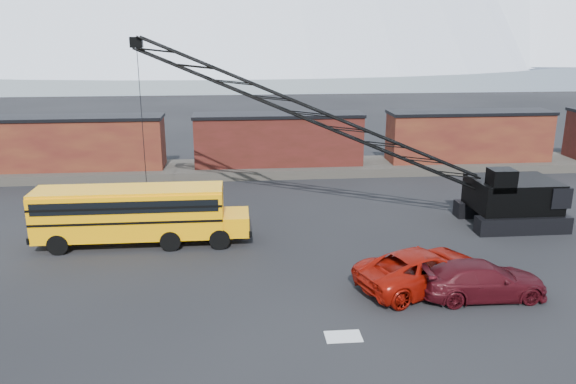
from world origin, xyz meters
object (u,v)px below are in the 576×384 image
at_px(maroon_suv, 482,280).
at_px(school_bus, 137,213).
at_px(red_pickup, 425,269).
at_px(crawler_crane, 325,120).

bearing_deg(maroon_suv, school_bus, 63.43).
bearing_deg(school_bus, red_pickup, -25.92).
bearing_deg(maroon_suv, red_pickup, 62.18).
height_order(maroon_suv, crawler_crane, crawler_crane).
height_order(school_bus, maroon_suv, school_bus).
xyz_separation_m(maroon_suv, crawler_crane, (-5.40, 10.65, 5.47)).
distance_m(school_bus, maroon_suv, 17.91).
bearing_deg(red_pickup, school_bus, 44.58).
relative_size(red_pickup, maroon_suv, 1.15).
xyz_separation_m(red_pickup, crawler_crane, (-3.20, 9.51, 5.39)).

